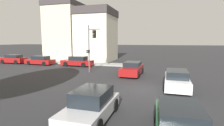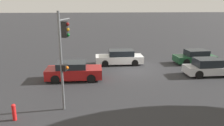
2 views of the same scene
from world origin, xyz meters
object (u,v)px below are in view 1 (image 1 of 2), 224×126
object	(u,v)px
crossing_car_3	(176,80)
parked_car_1	(40,60)
parked_car_0	(77,61)
crossing_car_0	(132,69)
crossing_car_2	(179,123)
fire_hydrant	(90,65)
parked_car_2	(13,59)
crossing_car_1	(91,105)
traffic_signal	(91,42)

from	to	relation	value
crossing_car_3	parked_car_1	distance (m)	21.58
parked_car_0	crossing_car_0	bearing A→B (deg)	153.48
crossing_car_0	parked_car_1	size ratio (longest dim) A/B	0.94
parked_car_0	parked_car_1	world-z (taller)	parked_car_0
crossing_car_2	fire_hydrant	xyz separation A→B (m)	(14.70, 10.08, -0.17)
parked_car_0	fire_hydrant	size ratio (longest dim) A/B	5.10
parked_car_0	parked_car_2	distance (m)	11.83
crossing_car_1	crossing_car_3	xyz separation A→B (m)	(7.04, -4.29, 0.01)
crossing_car_3	fire_hydrant	distance (m)	12.58
parked_car_0	fire_hydrant	bearing A→B (deg)	145.89
crossing_car_0	fire_hydrant	world-z (taller)	crossing_car_0
crossing_car_1	parked_car_0	xyz separation A→B (m)	(15.93, 9.02, 0.02)
crossing_car_2	crossing_car_3	xyz separation A→B (m)	(7.76, -0.41, 0.03)
traffic_signal	fire_hydrant	bearing A→B (deg)	-138.30
crossing_car_0	parked_car_2	xyz separation A→B (m)	(4.47, 20.86, -0.00)
crossing_car_3	parked_car_2	size ratio (longest dim) A/B	1.05
traffic_signal	crossing_car_2	distance (m)	15.24
crossing_car_0	fire_hydrant	bearing A→B (deg)	-111.55
traffic_signal	crossing_car_3	size ratio (longest dim) A/B	1.17
crossing_car_2	fire_hydrant	bearing A→B (deg)	32.13
fire_hydrant	parked_car_2	bearing A→B (deg)	82.93
crossing_car_3	crossing_car_1	bearing A→B (deg)	149.55
crossing_car_0	crossing_car_3	distance (m)	6.06
crossing_car_0	parked_car_2	world-z (taller)	crossing_car_0
crossing_car_1	crossing_car_3	distance (m)	8.25
parked_car_1	parked_car_2	size ratio (longest dim) A/B	1.05
crossing_car_3	parked_car_0	world-z (taller)	parked_car_0
traffic_signal	crossing_car_2	xyz separation A→B (m)	(-12.14, -8.73, -2.91)
parked_car_0	fire_hydrant	world-z (taller)	parked_car_0
parked_car_0	crossing_car_3	bearing A→B (deg)	146.73
traffic_signal	parked_car_1	size ratio (longest dim) A/B	1.17
parked_car_0	fire_hydrant	xyz separation A→B (m)	(-1.94, -2.82, -0.21)
crossing_car_1	crossing_car_2	size ratio (longest dim) A/B	0.97
crossing_car_2	fire_hydrant	size ratio (longest dim) A/B	4.53
crossing_car_0	crossing_car_2	bearing A→B (deg)	19.36
crossing_car_3	parked_car_2	xyz separation A→B (m)	(8.76, 25.14, 0.01)
traffic_signal	parked_car_0	distance (m)	6.77
crossing_car_3	parked_car_0	bearing A→B (deg)	57.18
traffic_signal	crossing_car_0	size ratio (longest dim) A/B	1.25
traffic_signal	crossing_car_2	bearing A→B (deg)	49.56
crossing_car_1	parked_car_1	distance (m)	22.05
crossing_car_1	parked_car_2	bearing A→B (deg)	-127.00
traffic_signal	fire_hydrant	world-z (taller)	traffic_signal
crossing_car_2	parked_car_1	bearing A→B (deg)	47.34
crossing_car_2	parked_car_0	world-z (taller)	parked_car_0
crossing_car_0	fire_hydrant	xyz separation A→B (m)	(2.65, 6.21, -0.21)
traffic_signal	crossing_car_1	bearing A→B (deg)	36.85
traffic_signal	parked_car_1	world-z (taller)	traffic_signal
traffic_signal	parked_car_0	world-z (taller)	traffic_signal
parked_car_1	fire_hydrant	distance (m)	9.43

